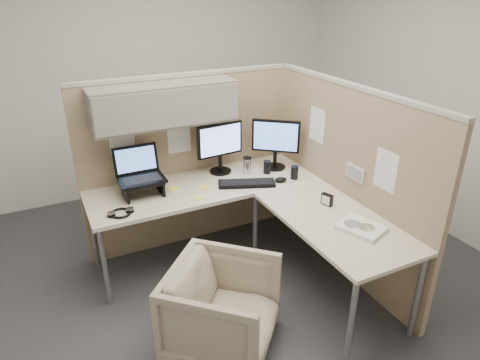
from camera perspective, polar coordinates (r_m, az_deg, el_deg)
name	(u,v)px	position (r m, az deg, el deg)	size (l,w,h in m)	color
ground	(242,284)	(3.73, 0.33, -13.70)	(4.50, 4.50, 0.00)	#323236
partition_back	(179,136)	(3.81, -8.18, 5.78)	(2.00, 0.36, 1.63)	tan
partition_right	(342,180)	(3.69, 13.44, 0.00)	(0.07, 2.03, 1.63)	tan
desk	(249,203)	(3.50, 1.26, -3.11)	(2.00, 1.98, 0.73)	beige
office_chair	(223,305)	(3.01, -2.34, -16.29)	(0.68, 0.64, 0.70)	#B2A18E
monitor_left	(220,144)	(3.86, -2.69, 4.81)	(0.44, 0.20, 0.47)	black
monitor_right	(276,140)	(3.97, 4.77, 5.30)	(0.37, 0.30, 0.47)	black
laptop_station	(141,177)	(3.59, -13.10, 0.35)	(0.37, 0.31, 0.38)	black
keyboard	(247,183)	(3.71, 0.89, -0.46)	(0.49, 0.16, 0.02)	black
mouse	(281,180)	(3.78, 5.45, 0.05)	(0.11, 0.07, 0.04)	black
travel_mug	(247,166)	(3.89, 0.97, 1.94)	(0.08, 0.08, 0.16)	silver
soda_can_green	(294,172)	(3.83, 7.27, 1.01)	(0.07, 0.07, 0.12)	black
soda_can_silver	(267,167)	(3.92, 3.62, 1.73)	(0.07, 0.07, 0.12)	black
sticky_note_d	(204,187)	(3.67, -4.86, -0.96)	(0.08, 0.08, 0.01)	#EEF640
sticky_note_c	(173,189)	(3.67, -8.88, -1.17)	(0.08, 0.08, 0.01)	#EEF640
sticky_note_a	(199,198)	(3.50, -5.44, -2.36)	(0.08, 0.08, 0.01)	#EEF640
headphones	(121,213)	(3.36, -15.61, -4.24)	(0.20, 0.16, 0.03)	black
paper_stack	(361,228)	(3.17, 15.85, -6.14)	(0.33, 0.37, 0.03)	white
desk_clock	(327,200)	(3.43, 11.52, -2.57)	(0.06, 0.10, 0.09)	black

